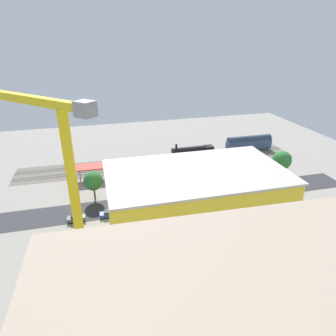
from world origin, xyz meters
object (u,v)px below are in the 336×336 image
object	(u,v)px
parked_car_0	(230,197)
street_tree_2	(282,160)
platform_canopy_near	(155,160)
parked_car_1	(203,200)
parked_car_5	(76,218)
tower_crane	(64,181)
street_tree_0	(93,181)
box_truck_0	(155,205)
street_tree_3	(183,172)
locomotive	(195,151)
parked_car_2	(173,205)
parked_car_4	(109,214)
parked_car_3	(144,210)
passenger_coach	(249,143)
street_tree_1	(253,166)
construction_building	(195,213)
traffic_light	(182,193)

from	to	relation	value
parked_car_0	street_tree_2	xyz separation A→B (m)	(-20.52, -8.58, 4.76)
platform_canopy_near	parked_car_1	size ratio (longest dim) A/B	10.69
parked_car_1	parked_car_5	xyz separation A→B (m)	(31.27, 0.16, 0.10)
street_tree_2	tower_crane	bearing A→B (deg)	24.22
parked_car_5	street_tree_0	world-z (taller)	street_tree_0
box_truck_0	street_tree_3	bearing A→B (deg)	-138.60
street_tree_2	parked_car_1	bearing A→B (deg)	16.46
street_tree_3	street_tree_2	bearing A→B (deg)	-179.39
street_tree_3	locomotive	bearing A→B (deg)	-116.89
box_truck_0	street_tree_2	xyz separation A→B (m)	(-40.68, -9.01, 3.72)
parked_car_0	parked_car_2	distance (m)	15.63
locomotive	parked_car_4	world-z (taller)	locomotive
parked_car_1	parked_car_0	bearing A→B (deg)	177.80
parked_car_1	parked_car_3	size ratio (longest dim) A/B	1.08
box_truck_0	street_tree_2	size ratio (longest dim) A/B	1.24
street_tree_2	parked_car_5	bearing A→B (deg)	8.11
parked_car_2	passenger_coach	bearing A→B (deg)	-140.47
parked_car_4	parked_car_5	size ratio (longest dim) A/B	1.12
parked_car_5	street_tree_1	distance (m)	50.46
parked_car_2	parked_car_4	world-z (taller)	parked_car_2
locomotive	parked_car_3	size ratio (longest dim) A/B	3.81
platform_canopy_near	construction_building	size ratio (longest dim) A/B	1.59
parked_car_4	tower_crane	distance (m)	26.55
parked_car_1	street_tree_0	xyz separation A→B (m)	(26.67, -8.93, 4.66)
passenger_coach	box_truck_0	distance (m)	53.33
platform_canopy_near	locomotive	bearing A→B (deg)	-149.69
parked_car_3	traffic_light	distance (m)	10.04
parked_car_1	parked_car_2	distance (m)	8.09
parked_car_1	street_tree_0	size ratio (longest dim) A/B	0.60
box_truck_0	street_tree_1	bearing A→B (deg)	-164.18
box_truck_0	street_tree_3	size ratio (longest dim) A/B	1.26
parked_car_3	parked_car_5	world-z (taller)	parked_car_5
platform_canopy_near	street_tree_1	distance (m)	29.24
street_tree_2	street_tree_3	xyz separation A→B (m)	(30.83, 0.33, 0.13)
platform_canopy_near	parked_car_3	world-z (taller)	platform_canopy_near
parked_car_2	street_tree_3	distance (m)	11.10
parked_car_0	parked_car_2	bearing A→B (deg)	0.70
parked_car_5	parked_car_1	bearing A→B (deg)	-179.70
tower_crane	parked_car_4	bearing A→B (deg)	-111.41
parked_car_0	street_tree_0	size ratio (longest dim) A/B	0.60
parked_car_2	tower_crane	world-z (taller)	tower_crane
platform_canopy_near	box_truck_0	bearing A→B (deg)	77.38
parked_car_1	parked_car_4	world-z (taller)	parked_car_1
tower_crane	traffic_light	bearing A→B (deg)	-145.45
parked_car_5	locomotive	bearing A→B (deg)	-142.16
street_tree_2	street_tree_1	bearing A→B (deg)	1.38
parked_car_3	construction_building	size ratio (longest dim) A/B	0.14
construction_building	street_tree_2	size ratio (longest dim) A/B	3.83
passenger_coach	street_tree_3	bearing A→B (deg)	35.06
construction_building	tower_crane	size ratio (longest dim) A/B	0.99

